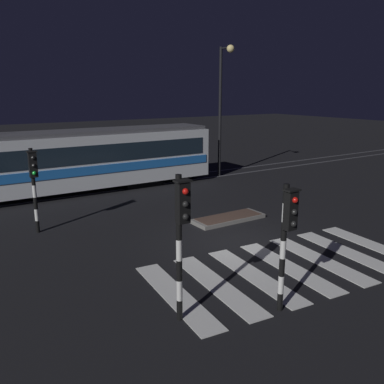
% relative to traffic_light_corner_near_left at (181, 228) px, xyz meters
% --- Properties ---
extents(ground_plane, '(120.00, 120.00, 0.00)m').
position_rel_traffic_light_corner_near_left_xyz_m(ground_plane, '(4.30, 3.46, -2.30)').
color(ground_plane, black).
extents(rail_near, '(80.00, 0.12, 0.03)m').
position_rel_traffic_light_corner_near_left_xyz_m(rail_near, '(4.30, 12.92, -2.29)').
color(rail_near, '#59595E').
rests_on(rail_near, ground).
extents(rail_far, '(80.00, 0.12, 0.03)m').
position_rel_traffic_light_corner_near_left_xyz_m(rail_far, '(4.30, 14.35, -2.29)').
color(rail_far, '#59595E').
rests_on(rail_far, ground).
extents(crosswalk_zebra, '(8.66, 4.85, 0.02)m').
position_rel_traffic_light_corner_near_left_xyz_m(crosswalk_zebra, '(4.30, 0.81, -2.29)').
color(crosswalk_zebra, silver).
rests_on(crosswalk_zebra, ground).
extents(traffic_island, '(3.11, 1.09, 0.18)m').
position_rel_traffic_light_corner_near_left_xyz_m(traffic_island, '(5.65, 5.49, -2.21)').
color(traffic_island, slate).
rests_on(traffic_island, ground).
extents(traffic_light_corner_near_left, '(0.36, 0.42, 3.49)m').
position_rel_traffic_light_corner_near_left_xyz_m(traffic_light_corner_near_left, '(0.00, 0.00, 0.00)').
color(traffic_light_corner_near_left, black).
rests_on(traffic_light_corner_near_left, ground).
extents(traffic_light_kerb_mid_left, '(0.36, 0.42, 3.18)m').
position_rel_traffic_light_corner_near_left_xyz_m(traffic_light_kerb_mid_left, '(2.28, -0.98, -0.20)').
color(traffic_light_kerb_mid_left, black).
rests_on(traffic_light_kerb_mid_left, ground).
extents(traffic_light_corner_far_left, '(0.36, 0.42, 3.22)m').
position_rel_traffic_light_corner_near_left_xyz_m(traffic_light_corner_far_left, '(-1.34, 8.17, -0.18)').
color(traffic_light_corner_far_left, black).
rests_on(traffic_light_corner_far_left, ground).
extents(street_lamp_trackside_right, '(0.44, 1.21, 7.77)m').
position_rel_traffic_light_corner_near_left_xyz_m(street_lamp_trackside_right, '(10.76, 12.80, 2.57)').
color(street_lamp_trackside_right, black).
rests_on(street_lamp_trackside_right, ground).
extents(tram, '(18.05, 2.58, 4.15)m').
position_rel_traffic_light_corner_near_left_xyz_m(tram, '(0.53, 13.63, -0.55)').
color(tram, silver).
rests_on(tram, ground).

